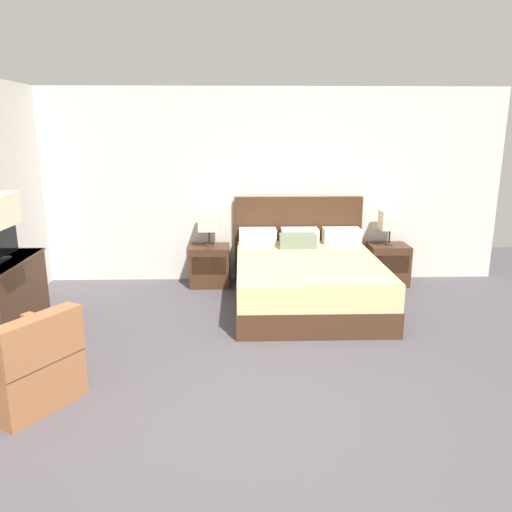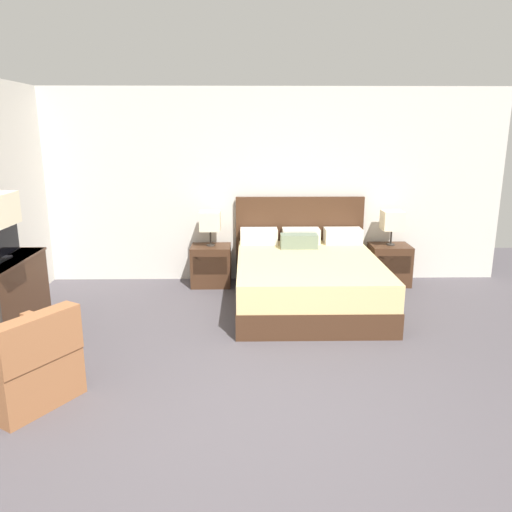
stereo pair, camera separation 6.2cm
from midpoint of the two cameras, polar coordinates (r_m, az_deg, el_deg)
ground_plane at (r=3.83m, az=0.97°, el=-18.57°), size 10.86×10.86×0.00m
wall_back at (r=6.91m, az=-0.03°, el=7.95°), size 6.86×0.06×2.62m
bed at (r=6.10m, az=6.15°, el=-2.55°), size 1.76×2.14×1.18m
nightstand_left at (r=6.82m, az=-4.89°, el=-1.07°), size 0.53×0.44×0.55m
nightstand_right at (r=7.08m, az=15.22°, el=-0.95°), size 0.53×0.44×0.55m
table_lamp_left at (r=6.68m, az=-5.00°, el=3.98°), size 0.27×0.27×0.47m
table_lamp_right at (r=6.95m, az=15.54°, el=3.91°), size 0.27×0.27×0.47m
dresser at (r=5.56m, az=-26.95°, el=-4.60°), size 0.52×1.25×0.83m
armchair_by_window at (r=4.34m, az=-24.69°, el=-11.51°), size 0.95×0.94×0.76m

